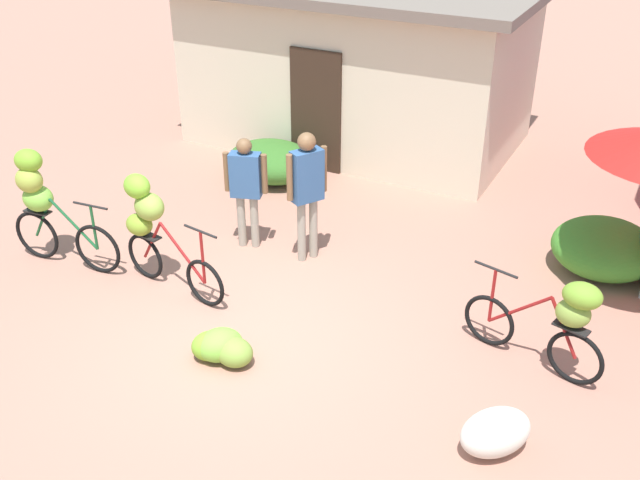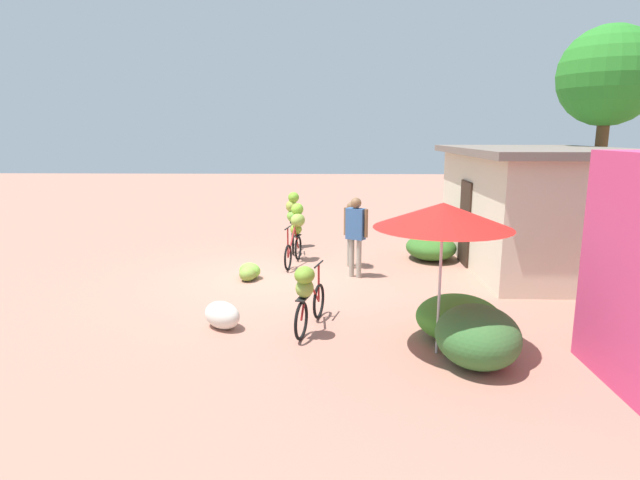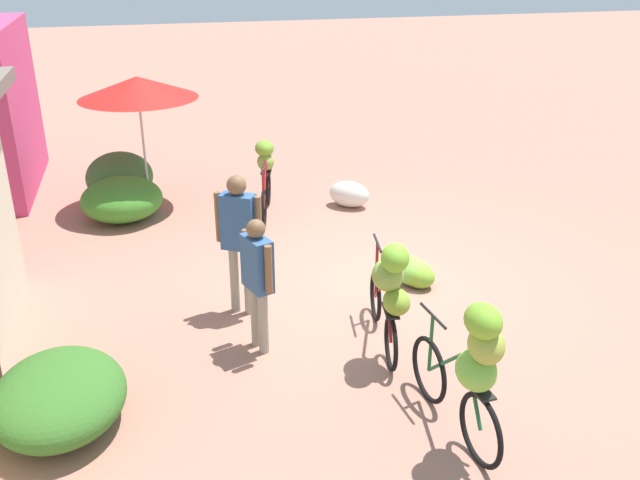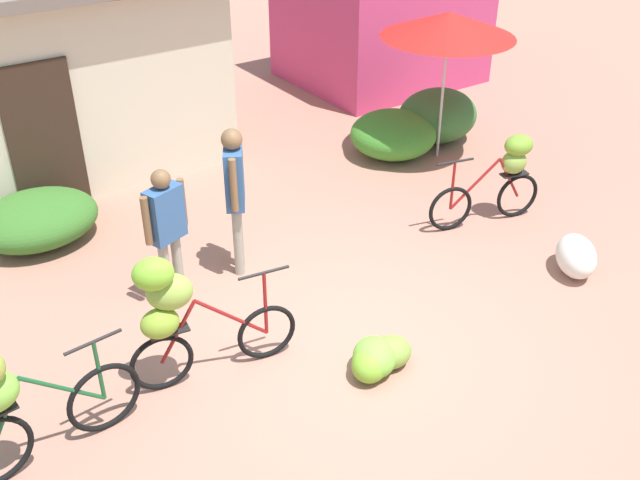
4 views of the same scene
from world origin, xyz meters
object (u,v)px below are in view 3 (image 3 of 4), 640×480
Objects in this scene: bicycle_near_pile at (389,288)px; bicycle_center_loaded at (265,171)px; market_umbrella at (138,87)px; banana_pile_on_ground at (414,272)px; bicycle_leftmost at (472,364)px; person_vendor at (239,230)px; produce_sack at (349,194)px; person_bystander at (258,272)px.

bicycle_near_pile is 1.05× the size of bicycle_center_loaded.
banana_pile_on_ground is (-3.83, -3.33, -1.84)m from market_umbrella.
person_vendor reaches higher than bicycle_leftmost.
bicycle_leftmost reaches higher than bicycle_center_loaded.
person_vendor is (-0.21, 2.31, 0.92)m from banana_pile_on_ground.
market_umbrella reaches higher than banana_pile_on_ground.
produce_sack reaches higher than banana_pile_on_ground.
banana_pile_on_ground is (-3.14, -1.43, -0.51)m from bicycle_center_loaded.
banana_pile_on_ground is 2.94m from produce_sack.
market_umbrella is 1.41× the size of bicycle_center_loaded.
bicycle_leftmost is at bearing 173.69° from produce_sack.
bicycle_near_pile is 1.41m from person_bystander.
bicycle_leftmost is at bearing -151.46° from person_vendor.
person_bystander reaches higher than produce_sack.
market_umbrella is 2.83× the size of banana_pile_on_ground.
person_bystander is (-4.90, -1.10, -1.06)m from market_umbrella.
produce_sack is at bearing -98.13° from bicycle_center_loaded.
person_vendor is at bearing 28.54° from bicycle_leftmost.
bicycle_near_pile is 1.05× the size of person_bystander.
person_vendor reaches higher than produce_sack.
bicycle_near_pile is 2.12× the size of banana_pile_on_ground.
bicycle_center_loaded is 2.02× the size of banana_pile_on_ground.
bicycle_leftmost is 1.00× the size of bicycle_near_pile.
produce_sack is (-0.89, -3.29, -1.78)m from market_umbrella.
banana_pile_on_ground is at bearing -155.50° from bicycle_center_loaded.
bicycle_near_pile is at bearing -134.54° from person_vendor.
bicycle_near_pile reaches higher than banana_pile_on_ground.
bicycle_center_loaded is 3.48m from person_vendor.
person_bystander is at bearing 151.35° from produce_sack.
market_umbrella is 3.11× the size of produce_sack.
produce_sack is at bearing -35.79° from person_vendor.
bicycle_near_pile is (1.56, 0.20, -0.04)m from bicycle_leftmost.
market_umbrella reaches higher than bicycle_center_loaded.
bicycle_near_pile is at bearing -173.81° from bicycle_center_loaded.
market_umbrella reaches higher than person_bystander.
produce_sack is at bearing 0.84° from banana_pile_on_ground.
market_umbrella is at bearing 41.05° from banana_pile_on_ground.
person_vendor is at bearing 144.21° from produce_sack.
person_vendor is (2.93, 1.59, 0.20)m from bicycle_leftmost.
bicycle_near_pile reaches higher than produce_sack.
produce_sack is (2.94, 0.04, 0.06)m from banana_pile_on_ground.
bicycle_near_pile is at bearing -155.92° from market_umbrella.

